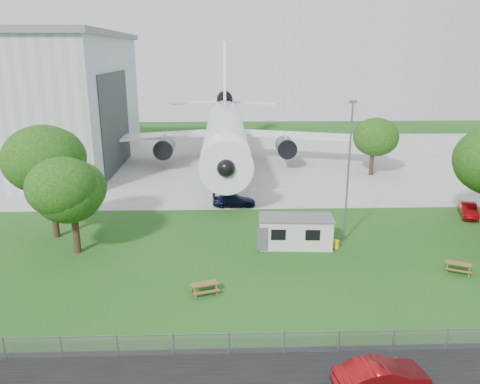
{
  "coord_description": "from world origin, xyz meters",
  "views": [
    {
      "loc": [
        -2.15,
        -31.4,
        15.8
      ],
      "look_at": [
        -0.81,
        8.0,
        4.0
      ],
      "focal_mm": 35.0,
      "sensor_mm": 36.0,
      "label": 1
    }
  ],
  "objects_px": {
    "site_cabin": "(295,231)",
    "picnic_west": "(205,293)",
    "airliner": "(225,128)",
    "car_centre_sedan": "(381,377)",
    "picnic_east": "(457,272)"
  },
  "relations": [
    {
      "from": "site_cabin",
      "to": "picnic_east",
      "type": "bearing_deg",
      "value": -25.34
    },
    {
      "from": "site_cabin",
      "to": "car_centre_sedan",
      "type": "distance_m",
      "value": 17.89
    },
    {
      "from": "picnic_east",
      "to": "picnic_west",
      "type": "bearing_deg",
      "value": -146.83
    },
    {
      "from": "picnic_west",
      "to": "picnic_east",
      "type": "bearing_deg",
      "value": -9.83
    },
    {
      "from": "picnic_west",
      "to": "picnic_east",
      "type": "xyz_separation_m",
      "value": [
        18.81,
        2.53,
        0.0
      ]
    },
    {
      "from": "airliner",
      "to": "site_cabin",
      "type": "relative_size",
      "value": 6.99
    },
    {
      "from": "site_cabin",
      "to": "car_centre_sedan",
      "type": "xyz_separation_m",
      "value": [
        1.55,
        -17.82,
        -0.55
      ]
    },
    {
      "from": "site_cabin",
      "to": "picnic_west",
      "type": "relative_size",
      "value": 3.79
    },
    {
      "from": "site_cabin",
      "to": "car_centre_sedan",
      "type": "bearing_deg",
      "value": -85.03
    },
    {
      "from": "picnic_west",
      "to": "site_cabin",
      "type": "bearing_deg",
      "value": 29.6
    },
    {
      "from": "airliner",
      "to": "car_centre_sedan",
      "type": "height_order",
      "value": "airliner"
    },
    {
      "from": "airliner",
      "to": "car_centre_sedan",
      "type": "bearing_deg",
      "value": -81.4
    },
    {
      "from": "picnic_west",
      "to": "car_centre_sedan",
      "type": "relative_size",
      "value": 0.39
    },
    {
      "from": "airliner",
      "to": "picnic_east",
      "type": "height_order",
      "value": "airliner"
    },
    {
      "from": "site_cabin",
      "to": "airliner",
      "type": "bearing_deg",
      "value": 100.69
    }
  ]
}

